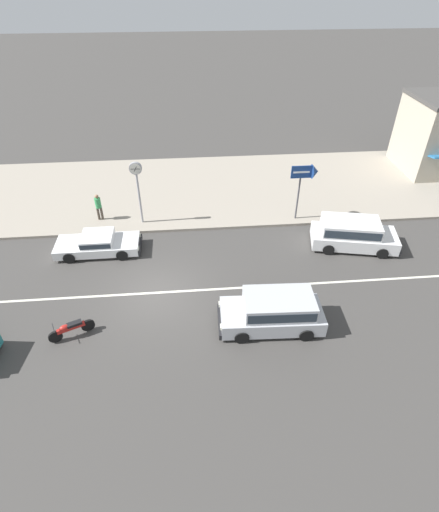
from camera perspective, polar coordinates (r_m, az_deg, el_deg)
ground_plane at (r=18.99m, az=-9.02°, el=-5.21°), size 160.00×160.00×0.00m
lane_centre_stripe at (r=18.99m, az=-9.02°, el=-5.20°), size 50.40×0.14×0.01m
kerb_strip at (r=27.30m, az=-8.23°, el=9.30°), size 68.00×10.00×0.15m
minivan_silver_2 at (r=16.88m, az=7.87°, el=-7.70°), size 4.43×2.14×1.56m
sedan_white_3 at (r=21.90m, az=-16.94°, el=1.73°), size 4.41×1.89×1.06m
minivan_white_4 at (r=22.37m, az=18.45°, el=3.17°), size 4.81×2.77×1.56m
motorcycle_1 at (r=17.67m, az=-20.48°, el=-9.70°), size 1.76×0.93×0.80m
street_clock at (r=22.52m, az=-11.73°, el=10.82°), size 0.68×0.22×3.73m
arrow_signboard at (r=23.02m, az=12.97°, el=11.36°), size 1.52×0.79×3.38m
pedestrian_mid_kerb at (r=24.24m, az=-16.92°, el=6.96°), size 0.34×0.34×1.62m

